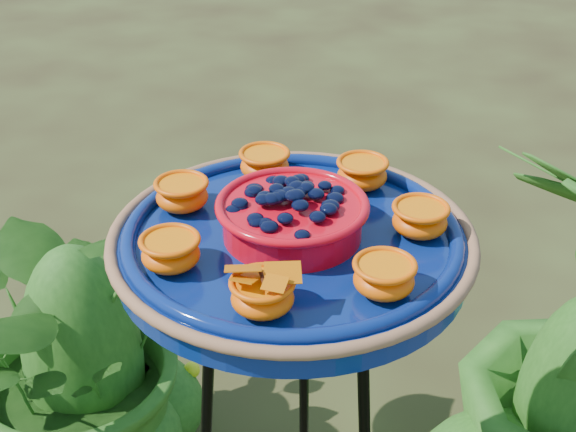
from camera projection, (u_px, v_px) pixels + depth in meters
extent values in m
torus|color=black|center=(292.00, 268.00, 1.17)|extent=(0.30, 0.30, 0.02)
cylinder|color=black|center=(304.00, 431.00, 1.55)|extent=(0.02, 0.10, 0.98)
cylinder|color=navy|center=(292.00, 248.00, 1.15)|extent=(0.52, 0.52, 0.04)
torus|color=#8F6140|center=(292.00, 236.00, 1.14)|extent=(0.53, 0.53, 0.02)
torus|color=navy|center=(292.00, 233.00, 1.13)|extent=(0.48, 0.48, 0.02)
cylinder|color=red|center=(292.00, 220.00, 1.12)|extent=(0.20, 0.20, 0.05)
torus|color=red|center=(292.00, 205.00, 1.11)|extent=(0.22, 0.22, 0.01)
ellipsoid|color=black|center=(292.00, 201.00, 1.11)|extent=(0.17, 0.17, 0.04)
ellipsoid|color=orange|center=(420.00, 222.00, 1.13)|extent=(0.08, 0.08, 0.04)
cylinder|color=orange|center=(421.00, 210.00, 1.12)|extent=(0.07, 0.07, 0.01)
ellipsoid|color=orange|center=(362.00, 176.00, 1.25)|extent=(0.08, 0.08, 0.04)
cylinder|color=orange|center=(363.00, 165.00, 1.24)|extent=(0.07, 0.07, 0.01)
ellipsoid|color=orange|center=(265.00, 166.00, 1.28)|extent=(0.08, 0.08, 0.04)
cylinder|color=orange|center=(265.00, 155.00, 1.27)|extent=(0.07, 0.07, 0.01)
ellipsoid|color=orange|center=(182.00, 197.00, 1.19)|extent=(0.08, 0.08, 0.04)
cylinder|color=orange|center=(181.00, 185.00, 1.18)|extent=(0.07, 0.07, 0.01)
ellipsoid|color=orange|center=(171.00, 255.00, 1.06)|extent=(0.08, 0.08, 0.04)
cylinder|color=orange|center=(170.00, 242.00, 1.05)|extent=(0.07, 0.07, 0.01)
ellipsoid|color=orange|center=(263.00, 298.00, 0.97)|extent=(0.08, 0.08, 0.04)
cylinder|color=orange|center=(262.00, 285.00, 0.96)|extent=(0.07, 0.07, 0.01)
ellipsoid|color=orange|center=(384.00, 280.00, 1.01)|extent=(0.08, 0.08, 0.04)
cylinder|color=orange|center=(385.00, 267.00, 1.00)|extent=(0.07, 0.07, 0.01)
cylinder|color=black|center=(262.00, 277.00, 0.96)|extent=(0.02, 0.03, 0.00)
cube|color=orange|center=(243.00, 268.00, 0.96)|extent=(0.05, 0.04, 0.01)
cube|color=orange|center=(283.00, 273.00, 0.96)|extent=(0.05, 0.04, 0.01)
imported|color=#1F4D14|center=(80.00, 337.00, 1.91)|extent=(0.99, 1.00, 0.84)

